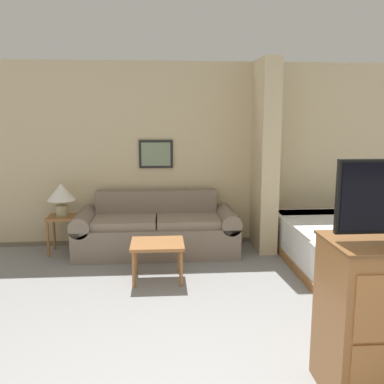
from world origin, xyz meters
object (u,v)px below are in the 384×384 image
object	(u,v)px
coffee_table	(157,247)
table_lamp	(61,194)
bed	(354,244)
backpack	(357,217)
couch	(157,230)

from	to	relation	value
coffee_table	table_lamp	bearing A→B (deg)	140.48
coffee_table	bed	size ratio (longest dim) A/B	0.29
table_lamp	bed	bearing A→B (deg)	-10.65
coffee_table	bed	bearing A→B (deg)	8.17
coffee_table	bed	xyz separation A→B (m)	(2.47, 0.35, -0.13)
bed	backpack	size ratio (longest dim) A/B	5.47
coffee_table	bed	world-z (taller)	bed
coffee_table	table_lamp	world-z (taller)	table_lamp
table_lamp	backpack	world-z (taller)	table_lamp
bed	backpack	xyz separation A→B (m)	(-0.15, -0.37, 0.44)
table_lamp	bed	world-z (taller)	table_lamp
backpack	table_lamp	bearing A→B (deg)	163.36
table_lamp	backpack	xyz separation A→B (m)	(3.60, -1.08, -0.13)
table_lamp	couch	bearing A→B (deg)	-2.61
couch	bed	bearing A→B (deg)	-14.62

